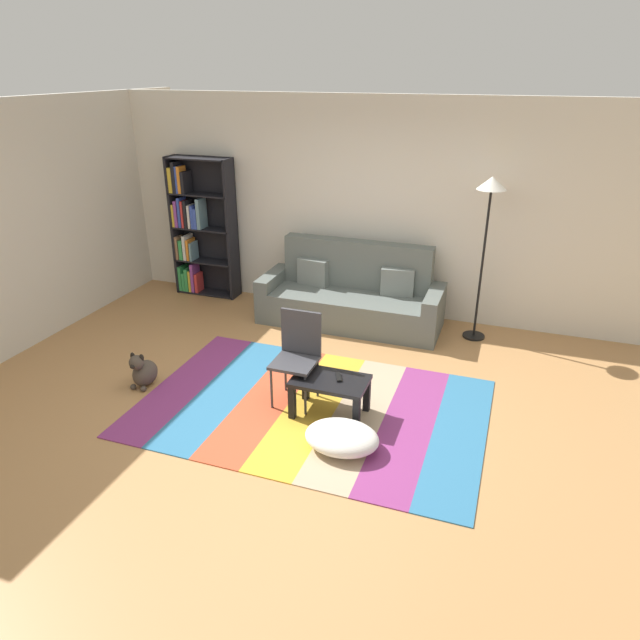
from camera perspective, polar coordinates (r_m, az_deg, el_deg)
name	(u,v)px	position (r m, az deg, el deg)	size (l,w,h in m)	color
ground_plane	(295,402)	(5.61, -2.47, -8.22)	(14.00, 14.00, 0.00)	#B27F4C
back_wall	(368,208)	(7.36, 4.85, 11.06)	(6.80, 0.10, 2.70)	silver
left_wall	(47,219)	(7.50, -25.56, 9.07)	(0.10, 5.50, 2.70)	beige
rug	(312,407)	(5.53, -0.83, -8.71)	(3.24, 2.17, 0.01)	#843370
couch	(352,297)	(7.18, 3.17, 2.31)	(2.26, 0.80, 1.00)	#59605B
bookshelf	(197,228)	(8.15, -12.19, 8.95)	(0.90, 0.28, 1.90)	black
coffee_table	(330,386)	(5.27, 1.00, -6.63)	(0.69, 0.43, 0.37)	black
pouf	(342,438)	(4.94, 2.19, -11.64)	(0.64, 0.50, 0.21)	white
dog	(143,371)	(6.08, -17.21, -4.92)	(0.22, 0.35, 0.40)	#473D33
standing_lamp	(489,206)	(6.63, 16.54, 10.89)	(0.32, 0.32, 1.91)	black
tv_remote	(339,377)	(5.25, 1.87, -5.73)	(0.04, 0.15, 0.02)	black
folding_chair	(298,350)	(5.42, -2.24, -2.98)	(0.40, 0.40, 0.90)	#38383D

